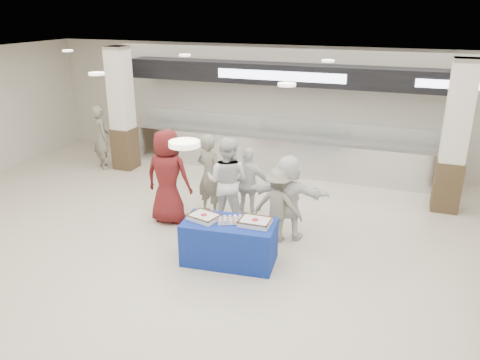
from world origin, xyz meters
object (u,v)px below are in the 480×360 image
at_px(display_table, 229,242).
at_px(sheet_cake_right, 255,221).
at_px(cupcake_tray, 230,219).
at_px(soldier_a, 210,175).
at_px(soldier_bg, 101,137).
at_px(chef_short, 249,184).
at_px(civilian_maroon, 168,177).
at_px(chef_tall, 227,181).
at_px(sheet_cake_left, 204,216).
at_px(soldier_b, 278,205).
at_px(civilian_white, 288,197).

bearing_deg(display_table, sheet_cake_right, 3.33).
relative_size(cupcake_tray, soldier_a, 0.31).
bearing_deg(soldier_bg, sheet_cake_right, -173.72).
bearing_deg(chef_short, soldier_bg, -20.76).
xyz_separation_m(cupcake_tray, chef_short, (-0.26, 1.69, -0.02)).
relative_size(civilian_maroon, soldier_a, 1.10).
height_order(soldier_a, chef_tall, chef_tall).
relative_size(chef_short, soldier_bg, 0.90).
relative_size(civilian_maroon, soldier_bg, 1.12).
height_order(sheet_cake_left, chef_short, chef_short).
relative_size(civilian_maroon, soldier_b, 1.36).
bearing_deg(display_table, civilian_maroon, 141.84).
relative_size(display_table, sheet_cake_left, 2.73).
relative_size(civilian_maroon, chef_tall, 1.07).
height_order(cupcake_tray, chef_short, chef_short).
distance_m(cupcake_tray, soldier_bg, 6.09).
xyz_separation_m(display_table, sheet_cake_left, (-0.44, -0.04, 0.43)).
distance_m(display_table, soldier_a, 2.11).
distance_m(display_table, sheet_cake_right, 0.61).
xyz_separation_m(sheet_cake_left, soldier_bg, (-4.58, 3.50, 0.05)).
height_order(chef_tall, civilian_white, chef_tall).
xyz_separation_m(civilian_maroon, chef_tall, (1.14, 0.32, -0.06)).
xyz_separation_m(cupcake_tray, civilian_maroon, (-1.75, 1.06, 0.18)).
xyz_separation_m(soldier_a, soldier_b, (1.66, -0.65, -0.16)).
bearing_deg(cupcake_tray, soldier_bg, 145.78).
relative_size(sheet_cake_right, civilian_white, 0.32).
distance_m(sheet_cake_right, chef_short, 1.80).
height_order(sheet_cake_right, soldier_b, soldier_b).
relative_size(display_table, soldier_b, 1.09).
distance_m(cupcake_tray, soldier_a, 2.02).
bearing_deg(chef_short, soldier_b, 139.80).
distance_m(soldier_a, soldier_bg, 4.29).
height_order(sheet_cake_right, soldier_bg, soldier_bg).
bearing_deg(chef_short, chef_tall, 42.19).
distance_m(sheet_cake_left, civilian_maroon, 1.73).
xyz_separation_m(civilian_maroon, civilian_white, (2.42, 0.14, -0.15)).
bearing_deg(cupcake_tray, civilian_maroon, 148.72).
distance_m(civilian_maroon, chef_short, 1.62).
relative_size(display_table, soldier_bg, 0.91).
bearing_deg(soldier_a, sheet_cake_right, 150.65).
height_order(chef_short, soldier_b, chef_short).
distance_m(sheet_cake_left, cupcake_tray, 0.46).
xyz_separation_m(sheet_cake_right, civilian_white, (0.25, 1.16, 0.01)).
relative_size(soldier_a, soldier_bg, 1.02).
height_order(display_table, soldier_bg, soldier_bg).
height_order(sheet_cake_left, chef_tall, chef_tall).
distance_m(civilian_maroon, civilian_white, 2.43).
distance_m(sheet_cake_right, civilian_white, 1.19).
height_order(display_table, civilian_white, civilian_white).
bearing_deg(chef_short, civilian_white, 151.41).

